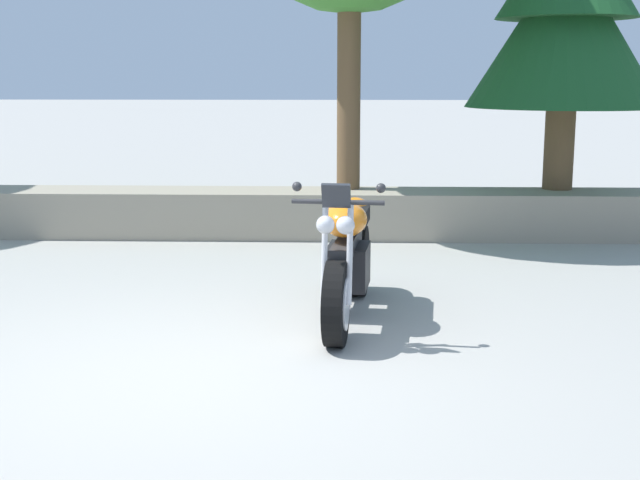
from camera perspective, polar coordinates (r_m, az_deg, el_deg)
The scene contains 4 objects.
ground_plane at distance 5.73m, azimuth -8.64°, elevation -8.66°, with size 120.00×120.00×0.00m, color #A3A099.
stone_wall at distance 10.28m, azimuth -3.86°, elevation 1.82°, with size 36.00×0.80×0.55m, color gray.
motorcycle_orange_centre at distance 6.72m, azimuth 1.80°, elevation -1.28°, with size 0.67×2.07×1.18m.
pine_tree_mid_right at distance 10.69m, azimuth 16.18°, elevation 14.98°, with size 2.29×2.29×3.85m.
Camera 1 is at (1.03, -5.30, 1.92)m, focal length 47.85 mm.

